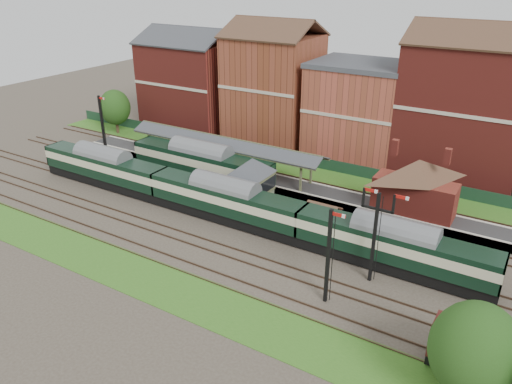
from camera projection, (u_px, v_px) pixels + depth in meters
The scene contains 18 objects.
ground at pixel (261, 231), 49.09m from camera, with size 160.00×160.00×0.00m, color #473D33.
grass_back at pixel (327, 177), 61.49m from camera, with size 90.00×4.50×0.06m, color #2D6619.
grass_front at pixel (184, 293), 39.77m from camera, with size 90.00×5.00×0.06m, color #2D6619.
fence at pixel (334, 166), 62.74m from camera, with size 90.00×0.12×1.50m, color #193823.
platform at pixel (267, 182), 58.81m from camera, with size 55.00×3.40×1.00m, color #2D2D2D.
signal_box at pixel (252, 184), 51.70m from camera, with size 5.40×5.40×6.00m.
brick_hut at pixel (322, 219), 48.75m from camera, with size 3.20×2.64×2.94m.
station_building at pixel (416, 186), 49.33m from camera, with size 8.10×8.10×5.90m.
canopy at pixel (224, 140), 59.94m from camera, with size 26.00×3.89×4.08m.
semaphore_bracket at pixel (375, 231), 39.52m from camera, with size 3.60×0.25×8.18m.
semaphore_platform_end at pixel (102, 123), 67.73m from camera, with size 1.23×0.25×8.00m.
semaphore_siding at pixel (328, 255), 37.18m from camera, with size 1.23×0.25×8.00m.
town_backdrop at pixel (357, 105), 65.64m from camera, with size 69.00×10.00×16.00m.
dmu_train at pixel (225, 200), 50.11m from camera, with size 51.61×2.71×3.96m.
platform_railcar at pixel (202, 163), 58.79m from camera, with size 18.51×2.92×4.26m.
goods_van_a at pixel (475, 350), 31.36m from camera, with size 5.39×2.34×3.27m.
tree_far at pixel (475, 351), 27.59m from camera, with size 5.06×5.06×7.39m.
tree_back at pixel (115, 107), 75.57m from camera, with size 4.63×4.63×6.77m.
Camera 1 is at (21.95, -36.97, 24.00)m, focal length 35.00 mm.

